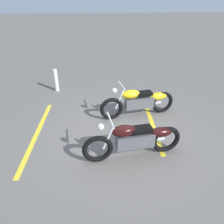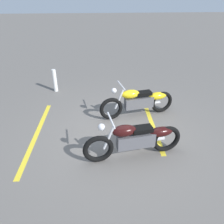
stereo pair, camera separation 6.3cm
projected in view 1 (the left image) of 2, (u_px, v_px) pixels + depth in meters
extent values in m
plane|color=#66605B|center=(120.00, 133.00, 5.79)|extent=(60.00, 60.00, 0.00)
torus|color=black|center=(112.00, 109.00, 6.26)|extent=(0.68, 0.24, 0.67)
torus|color=black|center=(162.00, 102.00, 6.61)|extent=(0.68, 0.24, 0.67)
cube|color=#59595E|center=(139.00, 103.00, 6.40)|extent=(0.87, 0.38, 0.32)
ellipsoid|color=yellow|center=(131.00, 94.00, 6.20)|extent=(0.56, 0.38, 0.24)
ellipsoid|color=yellow|center=(158.00, 96.00, 6.46)|extent=(0.60, 0.35, 0.22)
cube|color=black|center=(144.00, 93.00, 6.29)|extent=(0.48, 0.32, 0.09)
cylinder|color=silver|center=(119.00, 100.00, 6.19)|extent=(0.27, 0.11, 0.56)
cylinder|color=silver|center=(122.00, 85.00, 5.99)|extent=(0.16, 0.61, 0.04)
sphere|color=silver|center=(114.00, 91.00, 6.01)|extent=(0.15, 0.15, 0.15)
cylinder|color=silver|center=(150.00, 104.00, 6.69)|extent=(0.70, 0.23, 0.09)
torus|color=black|center=(98.00, 149.00, 4.72)|extent=(0.68, 0.21, 0.67)
torus|color=black|center=(166.00, 139.00, 5.01)|extent=(0.68, 0.21, 0.67)
cube|color=#59595E|center=(135.00, 141.00, 4.83)|extent=(0.86, 0.35, 0.32)
ellipsoid|color=black|center=(124.00, 131.00, 4.63)|extent=(0.56, 0.36, 0.24)
ellipsoid|color=black|center=(160.00, 132.00, 4.87)|extent=(0.59, 0.33, 0.22)
cube|color=black|center=(142.00, 129.00, 4.71)|extent=(0.47, 0.31, 0.09)
cylinder|color=silver|center=(108.00, 138.00, 4.63)|extent=(0.27, 0.10, 0.56)
cylinder|color=silver|center=(110.00, 120.00, 4.43)|extent=(0.13, 0.62, 0.04)
sphere|color=silver|center=(101.00, 127.00, 4.46)|extent=(0.15, 0.15, 0.15)
cylinder|color=silver|center=(150.00, 140.00, 5.10)|extent=(0.71, 0.20, 0.09)
cylinder|color=white|center=(56.00, 80.00, 7.96)|extent=(0.14, 0.14, 0.81)
cube|color=yellow|center=(151.00, 120.00, 6.39)|extent=(0.21, 3.20, 0.01)
cube|color=yellow|center=(37.00, 134.00, 5.78)|extent=(0.21, 3.20, 0.01)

